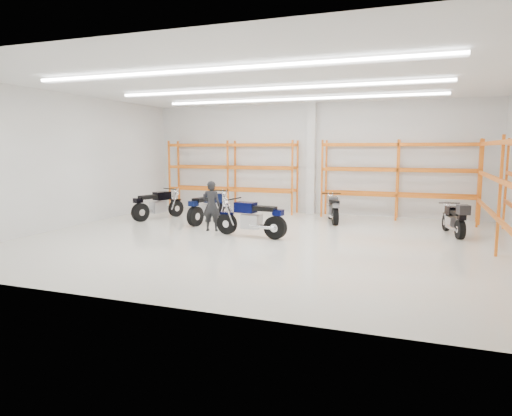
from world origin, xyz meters
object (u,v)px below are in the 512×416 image
(motorcycle_main, at_px, (254,219))
(standing_man, at_px, (211,206))
(motorcycle_back_a, at_px, (156,205))
(motorcycle_back_d, at_px, (455,220))
(motorcycle_back_b, at_px, (208,208))
(motorcycle_back_c, at_px, (333,209))
(structural_column, at_px, (312,159))

(motorcycle_main, distance_m, standing_man, 1.74)
(motorcycle_back_a, distance_m, standing_man, 3.39)
(motorcycle_back_d, relative_size, standing_man, 1.23)
(motorcycle_back_d, bearing_deg, motorcycle_main, -158.33)
(motorcycle_back_a, relative_size, motorcycle_back_d, 1.10)
(motorcycle_back_b, height_order, motorcycle_back_c, motorcycle_back_b)
(motorcycle_back_b, bearing_deg, motorcycle_back_d, 3.07)
(structural_column, bearing_deg, motorcycle_back_d, -31.74)
(motorcycle_back_b, bearing_deg, motorcycle_main, -37.11)
(motorcycle_main, xyz_separation_m, standing_man, (-1.65, 0.50, 0.28))
(standing_man, height_order, structural_column, structural_column)
(motorcycle_back_a, relative_size, standing_man, 1.35)
(motorcycle_back_c, bearing_deg, motorcycle_back_a, -166.06)
(motorcycle_back_c, bearing_deg, structural_column, 123.37)
(motorcycle_back_a, relative_size, motorcycle_back_c, 1.10)
(motorcycle_main, bearing_deg, motorcycle_back_c, 64.19)
(motorcycle_back_a, bearing_deg, structural_column, 34.60)
(motorcycle_main, xyz_separation_m, motorcycle_back_c, (1.73, 3.59, -0.06))
(motorcycle_back_d, distance_m, structural_column, 6.44)
(motorcycle_back_a, bearing_deg, motorcycle_main, -23.09)
(motorcycle_back_d, bearing_deg, structural_column, 148.26)
(motorcycle_main, height_order, motorcycle_back_a, motorcycle_main)
(standing_man, xyz_separation_m, structural_column, (2.10, 5.04, 1.43))
(motorcycle_back_b, xyz_separation_m, structural_column, (2.88, 3.70, 1.71))
(motorcycle_back_c, relative_size, structural_column, 0.45)
(motorcycle_back_a, distance_m, motorcycle_back_d, 10.40)
(motorcycle_back_b, relative_size, motorcycle_back_d, 1.15)
(motorcycle_back_a, xyz_separation_m, motorcycle_back_d, (10.40, 0.28, -0.03))
(motorcycle_back_b, distance_m, standing_man, 1.58)
(motorcycle_back_a, bearing_deg, motorcycle_back_d, 1.54)
(motorcycle_back_a, bearing_deg, motorcycle_back_b, -4.03)
(motorcycle_main, xyz_separation_m, motorcycle_back_a, (-4.68, 1.99, -0.01))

